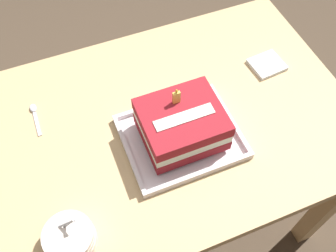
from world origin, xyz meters
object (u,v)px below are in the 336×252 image
at_px(birthday_cake, 182,124).
at_px(serving_spoon_near_tray, 34,113).
at_px(foil_tray, 181,137).
at_px(bowl_stack, 70,238).
at_px(napkin_pile, 267,65).

distance_m(birthday_cake, serving_spoon_near_tray, 0.46).
bearing_deg(birthday_cake, serving_spoon_near_tray, 146.51).
bearing_deg(foil_tray, bowl_stack, -154.54).
bearing_deg(serving_spoon_near_tray, napkin_pile, -7.27).
bearing_deg(birthday_cake, napkin_pile, 22.28).
bearing_deg(bowl_stack, serving_spoon_near_tray, 91.48).
height_order(birthday_cake, bowl_stack, birthday_cake).
relative_size(foil_tray, birthday_cake, 1.49).
height_order(foil_tray, serving_spoon_near_tray, foil_tray).
relative_size(foil_tray, bowl_stack, 2.60).
bearing_deg(serving_spoon_near_tray, bowl_stack, -88.52).
height_order(birthday_cake, serving_spoon_near_tray, birthday_cake).
distance_m(serving_spoon_near_tray, napkin_pile, 0.76).
relative_size(birthday_cake, bowl_stack, 1.74).
relative_size(foil_tray, serving_spoon_near_tray, 2.72).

